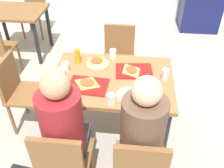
% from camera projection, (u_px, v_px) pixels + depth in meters
% --- Properties ---
extents(ground_plane, '(10.00, 10.00, 0.02)m').
position_uv_depth(ground_plane, '(112.00, 130.00, 2.88)').
color(ground_plane, '#9E998E').
extents(main_table, '(1.18, 0.86, 0.73)m').
position_uv_depth(main_table, '(112.00, 86.00, 2.48)').
color(main_table, olive).
rests_on(main_table, ground_plane).
extents(chair_near_left, '(0.40, 0.40, 0.87)m').
position_uv_depth(chair_near_left, '(63.00, 161.00, 1.95)').
color(chair_near_left, brown).
rests_on(chair_near_left, ground_plane).
extents(chair_near_right, '(0.40, 0.40, 0.87)m').
position_uv_depth(chair_near_right, '(139.00, 168.00, 1.90)').
color(chair_near_right, brown).
rests_on(chair_near_right, ground_plane).
extents(chair_far_side, '(0.40, 0.40, 0.87)m').
position_uv_depth(chair_far_side, '(119.00, 54.00, 3.20)').
color(chair_far_side, brown).
rests_on(chair_far_side, ground_plane).
extents(chair_left_end, '(0.40, 0.40, 0.87)m').
position_uv_depth(chair_left_end, '(20.00, 89.00, 2.64)').
color(chair_left_end, brown).
rests_on(chair_left_end, ground_plane).
extents(person_in_red, '(0.32, 0.42, 1.28)m').
position_uv_depth(person_in_red, '(64.00, 125.00, 1.91)').
color(person_in_red, '#383842').
rests_on(person_in_red, ground_plane).
extents(person_in_brown_jacket, '(0.32, 0.42, 1.28)m').
position_uv_depth(person_in_brown_jacket, '(142.00, 132.00, 1.86)').
color(person_in_brown_jacket, '#383842').
rests_on(person_in_brown_jacket, ground_plane).
extents(tray_red_near, '(0.38, 0.28, 0.02)m').
position_uv_depth(tray_red_near, '(88.00, 86.00, 2.32)').
color(tray_red_near, '#B21414').
rests_on(tray_red_near, main_table).
extents(tray_red_far, '(0.38, 0.29, 0.02)m').
position_uv_depth(tray_red_far, '(134.00, 71.00, 2.50)').
color(tray_red_far, '#B21414').
rests_on(tray_red_far, main_table).
extents(paper_plate_center, '(0.22, 0.22, 0.01)m').
position_uv_depth(paper_plate_center, '(98.00, 63.00, 2.62)').
color(paper_plate_center, white).
rests_on(paper_plate_center, main_table).
extents(paper_plate_near_edge, '(0.22, 0.22, 0.01)m').
position_uv_depth(paper_plate_near_edge, '(129.00, 95.00, 2.22)').
color(paper_plate_near_edge, white).
rests_on(paper_plate_near_edge, main_table).
extents(pizza_slice_a, '(0.23, 0.21, 0.02)m').
position_uv_depth(pizza_slice_a, '(87.00, 83.00, 2.32)').
color(pizza_slice_a, '#C68C47').
rests_on(pizza_slice_a, tray_red_near).
extents(pizza_slice_b, '(0.22, 0.24, 0.02)m').
position_uv_depth(pizza_slice_b, '(131.00, 70.00, 2.49)').
color(pizza_slice_b, tan).
rests_on(pizza_slice_b, tray_red_far).
extents(pizza_slice_c, '(0.24, 0.24, 0.02)m').
position_uv_depth(pizza_slice_c, '(97.00, 61.00, 2.63)').
color(pizza_slice_c, '#C68C47').
rests_on(pizza_slice_c, paper_plate_center).
extents(plastic_cup_a, '(0.07, 0.07, 0.10)m').
position_uv_depth(plastic_cup_a, '(113.00, 54.00, 2.68)').
color(plastic_cup_a, white).
rests_on(plastic_cup_a, main_table).
extents(plastic_cup_b, '(0.07, 0.07, 0.10)m').
position_uv_depth(plastic_cup_b, '(111.00, 99.00, 2.10)').
color(plastic_cup_b, white).
rests_on(plastic_cup_b, main_table).
extents(plastic_cup_c, '(0.07, 0.07, 0.10)m').
position_uv_depth(plastic_cup_c, '(65.00, 67.00, 2.48)').
color(plastic_cup_c, white).
rests_on(plastic_cup_c, main_table).
extents(soda_can, '(0.07, 0.07, 0.12)m').
position_uv_depth(soda_can, '(165.00, 75.00, 2.36)').
color(soda_can, '#B7BCC6').
rests_on(soda_can, main_table).
extents(condiment_bottle, '(0.06, 0.06, 0.16)m').
position_uv_depth(condiment_bottle, '(78.00, 56.00, 2.59)').
color(condiment_bottle, orange).
rests_on(condiment_bottle, main_table).
extents(foil_bundle, '(0.10, 0.10, 0.10)m').
position_uv_depth(foil_bundle, '(60.00, 72.00, 2.42)').
color(foil_bundle, silver).
rests_on(foil_bundle, main_table).
extents(background_table, '(0.90, 0.70, 0.73)m').
position_uv_depth(background_table, '(16.00, 18.00, 3.85)').
color(background_table, brown).
rests_on(background_table, ground_plane).
extents(background_chair_far, '(0.40, 0.40, 0.87)m').
position_uv_depth(background_chair_far, '(34.00, 6.00, 4.49)').
color(background_chair_far, brown).
rests_on(background_chair_far, ground_plane).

